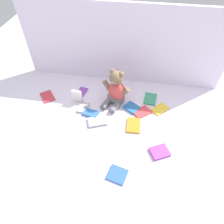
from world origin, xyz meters
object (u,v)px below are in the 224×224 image
Objects in this scene: book_case_6 at (160,109)px; book_case_9 at (132,108)px; book_case_10 at (160,152)px; book_case_11 at (142,112)px; book_case_2 at (97,121)px; book_case_12 at (150,99)px; book_case_7 at (117,175)px; book_case_4 at (48,97)px; book_case_1 at (91,113)px; book_case_3 at (83,108)px; book_case_0 at (77,96)px; teddy_bear at (116,91)px; book_case_8 at (133,125)px; book_case_5 at (81,92)px.

book_case_6 is 0.22m from book_case_9.
book_case_11 is at bearing 174.59° from book_case_10.
book_case_12 is at bearing -71.58° from book_case_2.
book_case_7 is 0.83× the size of book_case_12.
book_case_10 reaches higher than book_case_4.
book_case_11 is (0.38, 0.08, -0.00)m from book_case_1.
book_case_1 is 0.09m from book_case_3.
book_case_0 is 0.28m from book_case_2.
book_case_11 is (0.77, -0.05, 0.00)m from book_case_4.
book_case_0 is 0.92× the size of book_case_6.
teddy_bear is 0.28m from book_case_3.
book_case_9 is 0.19m from book_case_12.
book_case_0 is at bearing -134.93° from book_case_11.
book_case_10 reaches higher than book_case_8.
teddy_bear is at bearing -57.36° from book_case_8.
book_case_10 reaches higher than book_case_11.
book_case_1 is at bearing -47.84° from book_case_5.
book_case_0 reaches higher than book_case_11.
book_case_6 is at bearing 3.40° from book_case_5.
book_case_1 is 0.85× the size of book_case_12.
book_case_10 is 0.36m from book_case_11.
book_case_12 is at bearing -31.80° from book_case_4.
book_case_5 is (-0.06, 0.17, -0.00)m from book_case_3.
book_case_12 is at bearing 23.46° from book_case_3.
teddy_bear reaches higher than book_case_12.
book_case_6 is (0.51, 0.13, -0.00)m from book_case_1.
book_case_10 is (0.44, -0.19, -0.00)m from book_case_2.
book_case_11 is at bearing 114.46° from book_case_1.
book_case_9 is at bearing 4.55° from book_case_0.
teddy_bear reaches higher than book_case_1.
book_case_10 reaches higher than book_case_6.
book_case_0 is 1.07× the size of book_case_7.
teddy_bear is 2.64× the size of book_case_3.
teddy_bear reaches higher than book_case_4.
book_case_10 is at bearing -62.23° from book_case_4.
book_case_8 is (0.16, -0.23, -0.10)m from teddy_bear.
book_case_0 is at bearing 133.61° from book_case_3.
book_case_3 is 0.59m from book_case_6.
book_case_4 is (-0.26, 0.01, -0.05)m from book_case_0.
book_case_3 is at bearing 50.88° from book_case_6.
book_case_2 is 0.49m from book_case_6.
book_case_3 reaches higher than book_case_6.
book_case_1 is 0.49m from book_case_12.
book_case_1 is (-0.16, -0.17, -0.09)m from teddy_bear.
book_case_8 is 1.09× the size of book_case_11.
book_case_9 is at bearing -82.55° from book_case_8.
book_case_3 is 0.80× the size of book_case_4.
book_case_11 is at bearing -104.44° from book_case_12.
book_case_7 is at bearing -49.13° from book_case_0.
book_case_8 is at bearing -35.49° from teddy_bear.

